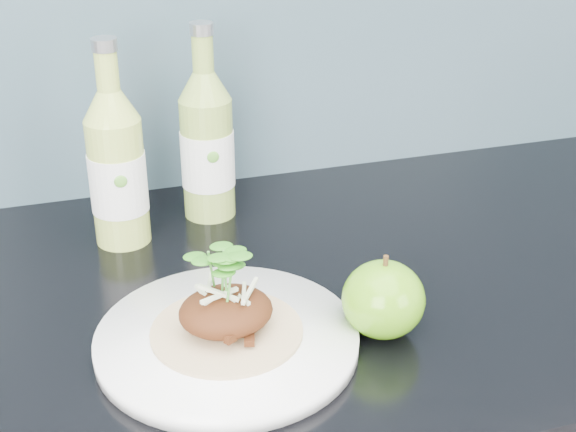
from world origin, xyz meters
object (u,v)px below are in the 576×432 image
at_px(green_apple, 383,299).
at_px(cider_bottle_left, 117,169).
at_px(cider_bottle_right, 207,146).
at_px(dinner_plate, 227,340).

relative_size(green_apple, cider_bottle_left, 0.40).
bearing_deg(cider_bottle_right, dinner_plate, -101.36).
bearing_deg(cider_bottle_left, cider_bottle_right, 21.33).
bearing_deg(cider_bottle_right, cider_bottle_left, -163.14).
height_order(green_apple, cider_bottle_left, cider_bottle_left).
bearing_deg(green_apple, dinner_plate, 171.61).
relative_size(cider_bottle_left, cider_bottle_right, 1.00).
distance_m(dinner_plate, cider_bottle_right, 0.30).
xyz_separation_m(dinner_plate, green_apple, (0.15, -0.02, 0.03)).
height_order(dinner_plate, cider_bottle_left, cider_bottle_left).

